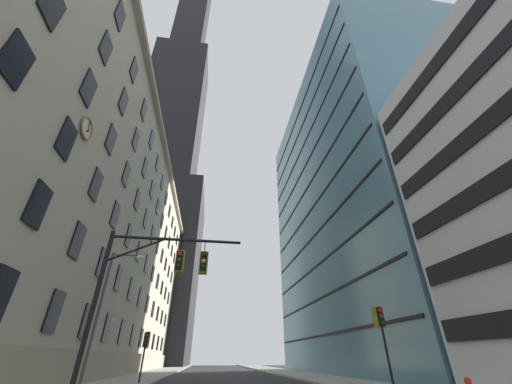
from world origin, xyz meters
The scene contains 7 objects.
station_building centered at (-19.45, 29.36, 14.85)m, with size 17.57×70.74×29.73m.
dark_skyscraper centered at (-21.63, 73.38, 66.97)m, with size 29.45×29.45×224.75m.
glass_office_midrise centered at (20.98, 25.13, 22.19)m, with size 20.06×38.08×44.38m.
traffic_signal_mast centered at (-4.69, 2.98, 4.94)m, with size 6.36×0.63×6.85m.
traffic_light_near_right centered at (6.52, 4.14, 3.29)m, with size 0.40×0.63×3.91m.
traffic_light_far_left centered at (-6.85, 14.57, 2.75)m, with size 0.40×0.63×3.29m.
street_lamppost centered at (-8.67, 9.10, 4.71)m, with size 2.10×0.32×7.72m.
Camera 1 is at (-2.20, -10.88, 1.69)m, focal length 20.09 mm.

